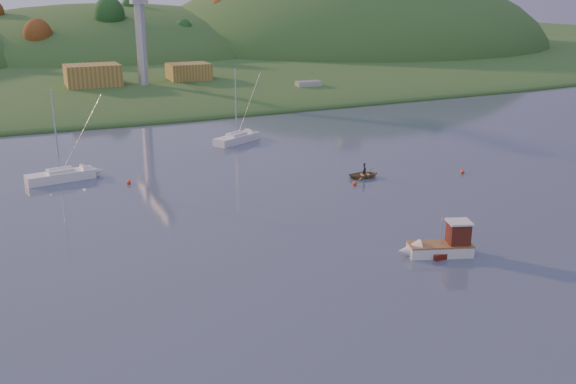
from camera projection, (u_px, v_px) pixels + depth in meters
name	position (u px, v px, depth m)	size (l,w,h in m)	color
far_shore	(73.00, 54.00, 231.80)	(620.00, 220.00, 1.50)	#2C5221
shore_slope	(102.00, 74.00, 175.36)	(640.00, 150.00, 7.00)	#2C5221
hill_center	(111.00, 58.00, 218.38)	(140.00, 120.00, 36.00)	#2C5221
hill_right	(350.00, 52.00, 238.91)	(150.00, 130.00, 60.00)	#2C5221
hillside_trees	(91.00, 67.00, 192.72)	(280.00, 50.00, 32.00)	#18441A
wharf	(156.00, 90.00, 139.63)	(42.00, 16.00, 2.40)	slate
shed_west	(93.00, 76.00, 134.29)	(11.00, 8.00, 4.80)	brown
shed_east	(189.00, 72.00, 143.56)	(9.00, 7.00, 4.00)	brown
dock_crane	(141.00, 15.00, 130.52)	(3.20, 28.00, 20.30)	#B7B7BC
fishing_boat	(435.00, 245.00, 55.29)	(6.71, 4.00, 4.09)	silver
sailboat_near	(60.00, 175.00, 77.09)	(8.20, 3.59, 10.99)	white
sailboat_far	(237.00, 138.00, 96.53)	(8.18, 5.88, 11.09)	silver
canoe	(364.00, 175.00, 78.45)	(2.62, 3.67, 0.76)	olive
paddler	(364.00, 171.00, 78.32)	(0.59, 0.39, 1.61)	black
red_tender	(452.00, 252.00, 55.50)	(3.41, 1.16, 1.16)	#56170C
work_vessel	(308.00, 91.00, 139.33)	(12.66, 5.11, 3.20)	slate
buoy_1	(355.00, 183.00, 75.35)	(0.50, 0.50, 0.50)	#FF3F0D
buoy_3	(129.00, 182.00, 75.87)	(0.50, 0.50, 0.50)	#FF3F0D
buoy_4	(463.00, 172.00, 80.26)	(0.50, 0.50, 0.50)	#FF3F0D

